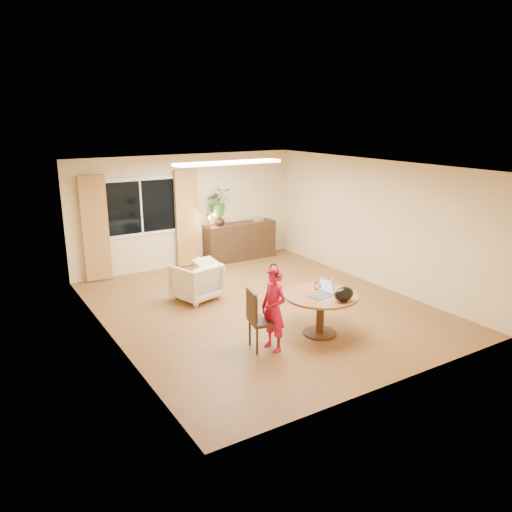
% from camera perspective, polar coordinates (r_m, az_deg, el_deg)
% --- Properties ---
extents(floor, '(6.50, 6.50, 0.00)m').
position_cam_1_polar(floor, '(9.35, 0.60, -5.84)').
color(floor, brown).
rests_on(floor, ground).
extents(ceiling, '(6.50, 6.50, 0.00)m').
position_cam_1_polar(ceiling, '(8.73, 0.65, 10.23)').
color(ceiling, white).
rests_on(ceiling, wall_back).
extents(wall_back, '(5.50, 0.00, 5.50)m').
position_cam_1_polar(wall_back, '(11.77, -7.88, 5.13)').
color(wall_back, '#CBB084').
rests_on(wall_back, floor).
extents(wall_left, '(0.00, 6.50, 6.50)m').
position_cam_1_polar(wall_left, '(7.89, -16.53, -0.67)').
color(wall_left, '#CBB084').
rests_on(wall_left, floor).
extents(wall_right, '(0.00, 6.50, 6.50)m').
position_cam_1_polar(wall_right, '(10.64, 13.27, 3.73)').
color(wall_right, '#CBB084').
rests_on(wall_right, floor).
extents(window, '(1.70, 0.03, 1.30)m').
position_cam_1_polar(window, '(11.33, -12.99, 5.49)').
color(window, white).
rests_on(window, wall_back).
extents(curtain_left, '(0.55, 0.08, 2.25)m').
position_cam_1_polar(curtain_left, '(11.04, -17.90, 2.98)').
color(curtain_left, olive).
rests_on(curtain_left, wall_back).
extents(curtain_right, '(0.55, 0.08, 2.25)m').
position_cam_1_polar(curtain_right, '(11.69, -7.89, 4.29)').
color(curtain_right, olive).
rests_on(curtain_right, wall_back).
extents(ceiling_panel, '(2.20, 0.35, 0.05)m').
position_cam_1_polar(ceiling_panel, '(9.77, -3.18, 10.59)').
color(ceiling_panel, white).
rests_on(ceiling_panel, ceiling).
extents(dining_table, '(1.20, 1.20, 0.68)m').
position_cam_1_polar(dining_table, '(8.12, 7.39, -5.33)').
color(dining_table, brown).
rests_on(dining_table, floor).
extents(dining_chair, '(0.53, 0.50, 0.95)m').
position_cam_1_polar(dining_chair, '(7.59, 0.91, -7.23)').
color(dining_chair, '#311F10').
rests_on(dining_chair, floor).
extents(child, '(0.52, 0.38, 1.30)m').
position_cam_1_polar(child, '(7.51, 2.04, -6.09)').
color(child, red).
rests_on(child, floor).
extents(laptop, '(0.44, 0.34, 0.26)m').
position_cam_1_polar(laptop, '(7.95, 7.29, -3.68)').
color(laptop, '#B7B7BC').
rests_on(laptop, dining_table).
extents(tumbler, '(0.08, 0.08, 0.11)m').
position_cam_1_polar(tumbler, '(8.28, 6.93, -3.43)').
color(tumbler, white).
rests_on(tumbler, dining_table).
extents(wine_glass, '(0.07, 0.07, 0.19)m').
position_cam_1_polar(wine_glass, '(8.36, 8.71, -3.01)').
color(wine_glass, white).
rests_on(wine_glass, dining_table).
extents(pot_lid, '(0.24, 0.24, 0.03)m').
position_cam_1_polar(pot_lid, '(8.43, 7.94, -3.38)').
color(pot_lid, white).
rests_on(pot_lid, dining_table).
extents(handbag, '(0.39, 0.29, 0.23)m').
position_cam_1_polar(handbag, '(7.80, 10.03, -4.30)').
color(handbag, black).
rests_on(handbag, dining_table).
extents(armchair, '(0.97, 0.99, 0.73)m').
position_cam_1_polar(armchair, '(9.69, -6.86, -2.86)').
color(armchair, beige).
rests_on(armchair, floor).
extents(throw, '(0.54, 0.62, 0.03)m').
position_cam_1_polar(throw, '(9.66, -5.44, -0.53)').
color(throw, beige).
rests_on(throw, armchair).
extents(sideboard, '(1.82, 0.45, 0.91)m').
position_cam_1_polar(sideboard, '(12.30, -1.85, 1.71)').
color(sideboard, '#311F10').
rests_on(sideboard, floor).
extents(vase, '(0.25, 0.25, 0.25)m').
position_cam_1_polar(vase, '(11.91, -4.16, 4.07)').
color(vase, black).
rests_on(vase, sideboard).
extents(bouquet, '(0.71, 0.65, 0.66)m').
position_cam_1_polar(bouquet, '(11.82, -4.34, 6.21)').
color(bouquet, '#396927').
rests_on(bouquet, vase).
extents(book_stack, '(0.23, 0.17, 0.09)m').
position_cam_1_polar(book_stack, '(12.45, 0.24, 4.25)').
color(book_stack, '#97694D').
rests_on(book_stack, sideboard).
extents(desk_lamp, '(0.15, 0.15, 0.31)m').
position_cam_1_polar(desk_lamp, '(11.73, -5.36, 4.02)').
color(desk_lamp, black).
rests_on(desk_lamp, sideboard).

